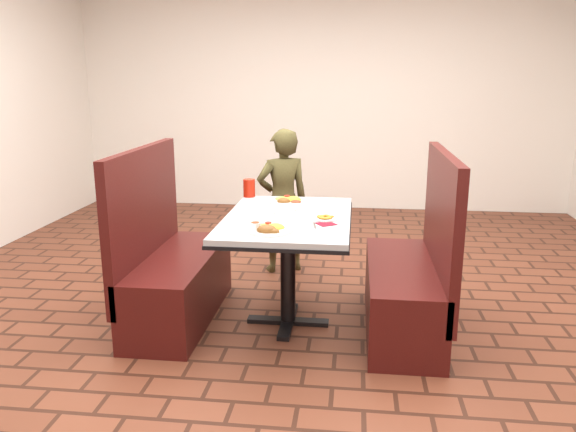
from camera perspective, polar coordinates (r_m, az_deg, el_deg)
The scene contains 15 objects.
room at distance 3.52m, azimuth 0.00°, elevation 18.66°, with size 7.00×7.04×2.82m.
dining_table at distance 3.65m, azimuth 0.00°, elevation -1.46°, with size 0.81×1.21×0.75m.
booth_bench_left at distance 3.92m, azimuth -11.73°, elevation -5.64°, with size 0.47×1.20×1.17m.
booth_bench_right at distance 3.74m, azimuth 12.31°, elevation -6.62°, with size 0.47×1.20×1.17m.
diner_person at distance 4.71m, azimuth -0.55°, elevation 1.52°, with size 0.44×0.29×1.21m, color brown.
near_dinner_plate at distance 3.25m, azimuth -1.96°, elevation -1.13°, with size 0.26×0.26×0.08m.
far_dinner_plate at distance 3.99m, azimuth 0.08°, elevation 1.70°, with size 0.27×0.27×0.07m.
plantain_plate at distance 3.54m, azimuth 3.77°, elevation -0.21°, with size 0.16×0.16×0.02m.
maroon_napkin at distance 3.43m, azimuth 3.88°, elevation -0.80°, with size 0.10×0.10×0.00m, color maroon.
spoon_utensil at distance 3.38m, azimuth 2.72°, elevation -0.95°, with size 0.01×0.14×0.00m, color silver.
red_tumbler at distance 4.20m, azimuth -3.97°, elevation 2.86°, with size 0.09×0.09×0.13m, color #B61B0C.
paper_napkin at distance 3.16m, azimuth 3.43°, elevation -2.03°, with size 0.19×0.14×0.01m, color white.
knife_utensil at distance 3.33m, azimuth -1.68°, elevation -1.10°, with size 0.01×0.17×0.00m, color silver.
fork_utensil at distance 3.22m, azimuth -1.90°, elevation -1.64°, with size 0.01×0.14×0.00m, color silver.
lettuce_shreds at distance 3.67m, azimuth 0.73°, elevation 0.22°, with size 0.28×0.32×0.00m, color #86BA4A, non-canonical shape.
Camera 1 is at (0.42, -3.49, 1.63)m, focal length 35.00 mm.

